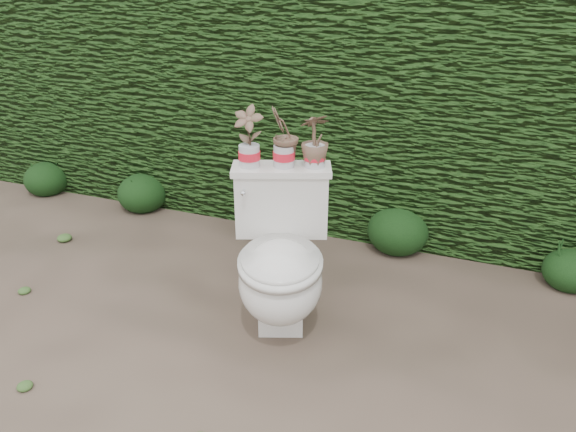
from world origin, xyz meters
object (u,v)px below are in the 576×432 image
at_px(toilet, 281,263).
at_px(potted_plant_center, 284,138).
at_px(potted_plant_left, 249,138).
at_px(potted_plant_right, 315,142).

distance_m(toilet, potted_plant_center, 0.62).
xyz_separation_m(toilet, potted_plant_center, (-0.07, 0.23, 0.57)).
distance_m(toilet, potted_plant_left, 0.64).
distance_m(potted_plant_left, potted_plant_center, 0.17).
bearing_deg(potted_plant_center, toilet, 26.87).
relative_size(toilet, potted_plant_left, 2.72).
bearing_deg(potted_plant_right, potted_plant_center, -24.01).
relative_size(toilet, potted_plant_right, 3.12).
bearing_deg(potted_plant_right, toilet, 31.27).
bearing_deg(potted_plant_center, potted_plant_right, 120.00).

